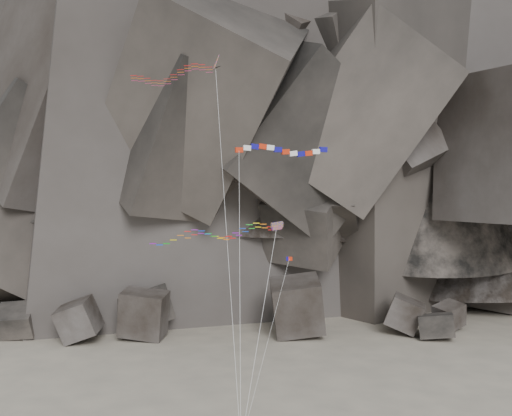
{
  "coord_description": "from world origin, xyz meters",
  "views": [
    {
      "loc": [
        3.15,
        -57.04,
        22.8
      ],
      "look_at": [
        0.77,
        6.0,
        19.92
      ],
      "focal_mm": 45.0,
      "sensor_mm": 36.0,
      "label": 1
    }
  ],
  "objects_px": {
    "parafoil_kite": "(210,234)",
    "delta_kite": "(168,75)",
    "pennant_kite": "(281,290)",
    "banner_kite": "(281,152)"
  },
  "relations": [
    {
      "from": "banner_kite",
      "to": "parafoil_kite",
      "type": "height_order",
      "value": "banner_kite"
    },
    {
      "from": "parafoil_kite",
      "to": "delta_kite",
      "type": "bearing_deg",
      "value": 92.7
    },
    {
      "from": "delta_kite",
      "to": "banner_kite",
      "type": "relative_size",
      "value": 1.37
    },
    {
      "from": "delta_kite",
      "to": "pennant_kite",
      "type": "height_order",
      "value": "delta_kite"
    },
    {
      "from": "banner_kite",
      "to": "pennant_kite",
      "type": "distance_m",
      "value": 12.62
    },
    {
      "from": "pennant_kite",
      "to": "banner_kite",
      "type": "bearing_deg",
      "value": 96.98
    },
    {
      "from": "delta_kite",
      "to": "pennant_kite",
      "type": "xyz_separation_m",
      "value": [
        11.16,
        -7.37,
        -20.11
      ]
    },
    {
      "from": "delta_kite",
      "to": "pennant_kite",
      "type": "distance_m",
      "value": 24.16
    },
    {
      "from": "parafoil_kite",
      "to": "pennant_kite",
      "type": "relative_size",
      "value": 1.24
    },
    {
      "from": "banner_kite",
      "to": "pennant_kite",
      "type": "bearing_deg",
      "value": -103.84
    }
  ]
}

